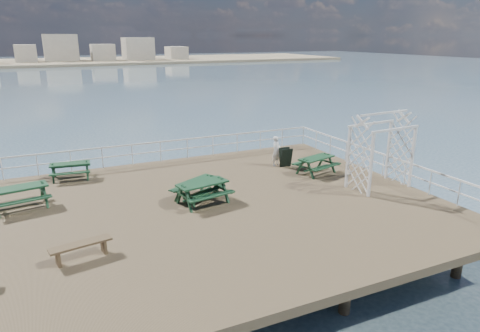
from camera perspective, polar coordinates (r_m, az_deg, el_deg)
name	(u,v)px	position (r m, az deg, el deg)	size (l,w,h in m)	color
ground	(207,210)	(16.84, -4.44, -5.82)	(18.00, 14.00, 0.30)	brown
sea_backdrop	(97,58)	(149.88, -18.52, 13.53)	(300.00, 300.00, 9.20)	#3E5769
railing	(184,167)	(18.76, -7.48, -0.18)	(17.77, 13.76, 1.10)	silver
picnic_table_a	(19,193)	(18.37, -27.34, -3.19)	(2.25, 1.93, 0.98)	#133420
picnic_table_b	(70,167)	(21.21, -21.70, -0.17)	(1.90, 1.60, 0.85)	#133420
picnic_table_c	(316,162)	(20.80, 10.14, 0.59)	(2.21, 1.96, 0.91)	#133420
picnic_table_d	(203,188)	(16.87, -5.00, -2.97)	(2.27, 1.95, 0.98)	#133420
picnic_table_e	(197,185)	(17.36, -5.70, -2.60)	(2.31, 2.16, 0.89)	#133420
flat_bench_near	(81,247)	(13.68, -20.45, -10.10)	(1.83, 0.75, 0.51)	brown
trellis_arbor	(380,155)	(19.33, 18.23, 1.46)	(2.76, 1.62, 3.31)	silver
sandwich_board	(286,157)	(21.69, 6.09, 1.14)	(0.64, 0.50, 0.98)	black
person	(276,151)	(21.75, 4.87, 2.00)	(0.55, 0.36, 1.52)	white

